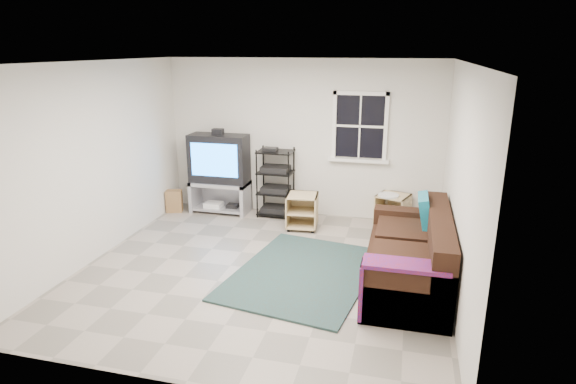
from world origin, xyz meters
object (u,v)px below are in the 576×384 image
(tv_unit, at_px, (219,167))
(av_rack, at_px, (276,187))
(side_table_right, at_px, (393,207))
(side_table_left, at_px, (302,209))
(sofa, at_px, (411,258))

(tv_unit, relative_size, av_rack, 1.25)
(av_rack, height_order, side_table_right, av_rack)
(side_table_right, bearing_deg, av_rack, -179.92)
(av_rack, distance_m, side_table_right, 1.96)
(side_table_left, height_order, side_table_right, side_table_left)
(tv_unit, height_order, sofa, tv_unit)
(av_rack, bearing_deg, tv_unit, -177.75)
(side_table_right, bearing_deg, sofa, -81.82)
(av_rack, bearing_deg, side_table_right, 0.08)
(side_table_left, bearing_deg, sofa, -43.09)
(tv_unit, bearing_deg, side_table_left, -14.90)
(side_table_left, xyz_separation_m, side_table_right, (1.39, 0.45, 0.00))
(sofa, bearing_deg, side_table_left, 136.91)
(av_rack, relative_size, side_table_right, 1.98)
(tv_unit, distance_m, side_table_right, 2.98)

